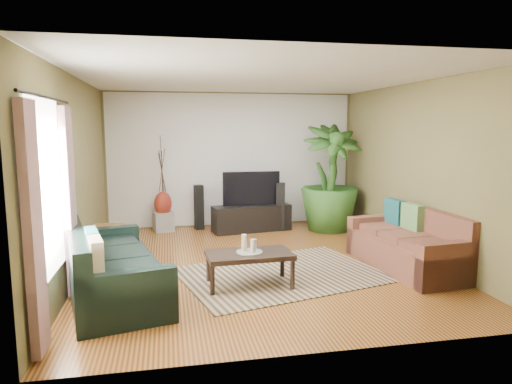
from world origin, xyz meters
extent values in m
plane|color=#9E6728|center=(0.00, 0.00, 0.00)|extent=(5.50, 5.50, 0.00)
plane|color=white|center=(0.00, 0.00, 2.70)|extent=(5.50, 5.50, 0.00)
plane|color=brown|center=(0.00, 2.75, 1.35)|extent=(5.00, 0.00, 5.00)
plane|color=brown|center=(0.00, -2.75, 1.35)|extent=(5.00, 0.00, 5.00)
plane|color=brown|center=(-2.50, 0.00, 1.35)|extent=(0.00, 5.50, 5.50)
plane|color=brown|center=(2.50, 0.00, 1.35)|extent=(0.00, 5.50, 5.50)
plane|color=white|center=(0.00, 2.74, 1.35)|extent=(4.90, 0.00, 4.90)
plane|color=white|center=(-2.48, -1.60, 1.40)|extent=(0.00, 1.80, 1.80)
cube|color=gray|center=(-2.43, -2.35, 1.15)|extent=(0.08, 0.35, 2.20)
cube|color=gray|center=(-2.43, -0.85, 1.15)|extent=(0.08, 0.35, 2.20)
cylinder|color=black|center=(-2.43, -1.60, 2.30)|extent=(0.03, 1.90, 0.03)
cube|color=black|center=(-1.97, -0.86, 0.42)|extent=(1.51, 2.49, 0.85)
cube|color=brown|center=(2.04, -0.61, 0.42)|extent=(1.06, 2.01, 0.85)
cube|color=tan|center=(0.22, -0.55, 0.01)|extent=(3.06, 2.50, 0.01)
cube|color=black|center=(-0.30, -0.91, 0.22)|extent=(1.11, 0.64, 0.44)
cylinder|color=gray|center=(-0.30, -0.91, 0.45)|extent=(0.33, 0.33, 0.01)
cylinder|color=beige|center=(-0.36, -0.88, 0.56)|extent=(0.07, 0.07, 0.22)
cylinder|color=beige|center=(-0.26, -0.95, 0.54)|extent=(0.07, 0.07, 0.17)
cylinder|color=#EFE6CA|center=(-0.23, -0.85, 0.52)|extent=(0.07, 0.07, 0.14)
cube|color=black|center=(0.29, 2.14, 0.25)|extent=(1.57, 0.69, 0.51)
cube|color=black|center=(0.29, 2.16, 0.84)|extent=(1.11, 0.06, 0.66)
cube|color=black|center=(-0.70, 2.50, 0.44)|extent=(0.19, 0.21, 0.88)
cube|color=black|center=(0.86, 2.10, 0.47)|extent=(0.20, 0.22, 0.93)
imported|color=#26511B|center=(1.82, 1.95, 1.04)|extent=(1.24, 1.24, 2.07)
cylinder|color=black|center=(1.82, 1.95, 0.15)|extent=(0.38, 0.38, 0.30)
cube|color=#989895|center=(-1.40, 2.50, 0.18)|extent=(0.44, 0.44, 0.37)
ellipsoid|color=maroon|center=(-1.40, 2.50, 0.54)|extent=(0.34, 0.34, 0.47)
cube|color=olive|center=(-2.25, 0.92, 0.24)|extent=(0.46, 0.46, 0.47)
camera|label=1|loc=(-1.30, -6.43, 2.02)|focal=32.00mm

